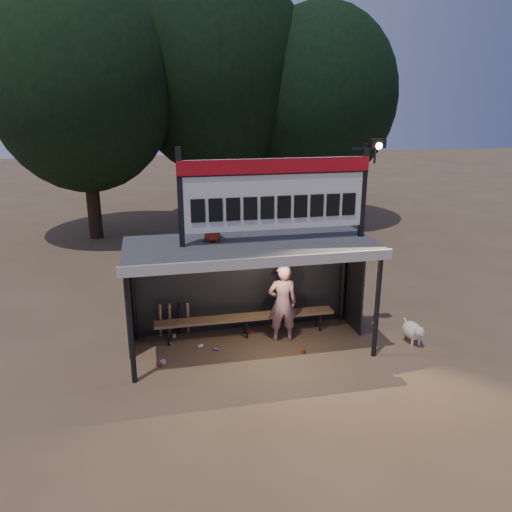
# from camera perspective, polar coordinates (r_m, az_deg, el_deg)

# --- Properties ---
(ground) EXTENTS (80.00, 80.00, 0.00)m
(ground) POSITION_cam_1_polar(r_m,az_deg,el_deg) (10.82, -0.60, -10.34)
(ground) COLOR brown
(ground) RESTS_ON ground
(player) EXTENTS (0.66, 0.46, 1.74)m
(player) POSITION_cam_1_polar(r_m,az_deg,el_deg) (10.77, 3.03, -5.39)
(player) COLOR silver
(player) RESTS_ON ground
(child_a) EXTENTS (0.66, 0.63, 1.08)m
(child_a) POSITION_cam_1_polar(r_m,az_deg,el_deg) (10.06, -5.69, 4.81)
(child_a) COLOR gray
(child_a) RESTS_ON dugout_shelter
(child_b) EXTENTS (0.53, 0.44, 0.92)m
(child_b) POSITION_cam_1_polar(r_m,az_deg,el_deg) (9.96, -5.02, 4.24)
(child_b) COLOR #A82A19
(child_b) RESTS_ON dugout_shelter
(dugout_shelter) EXTENTS (5.10, 2.08, 2.32)m
(dugout_shelter) POSITION_cam_1_polar(r_m,az_deg,el_deg) (10.32, -0.90, -0.61)
(dugout_shelter) COLOR #38383B
(dugout_shelter) RESTS_ON ground
(scoreboard_assembly) EXTENTS (4.10, 0.27, 1.99)m
(scoreboard_assembly) POSITION_cam_1_polar(r_m,az_deg,el_deg) (9.85, 2.56, 7.37)
(scoreboard_assembly) COLOR black
(scoreboard_assembly) RESTS_ON dugout_shelter
(bench) EXTENTS (4.00, 0.35, 0.48)m
(bench) POSITION_cam_1_polar(r_m,az_deg,el_deg) (11.12, -1.18, -7.07)
(bench) COLOR olive
(bench) RESTS_ON ground
(tree_left) EXTENTS (6.46, 6.46, 9.27)m
(tree_left) POSITION_cam_1_polar(r_m,az_deg,el_deg) (19.51, -19.27, 17.86)
(tree_left) COLOR black
(tree_left) RESTS_ON ground
(tree_mid) EXTENTS (7.22, 7.22, 10.36)m
(tree_mid) POSITION_cam_1_polar(r_m,az_deg,el_deg) (21.12, -4.51, 20.39)
(tree_mid) COLOR #301D15
(tree_mid) RESTS_ON ground
(tree_right) EXTENTS (6.08, 6.08, 8.72)m
(tree_right) POSITION_cam_1_polar(r_m,az_deg,el_deg) (21.06, 7.34, 17.65)
(tree_right) COLOR #311E16
(tree_right) RESTS_ON ground
(dog) EXTENTS (0.36, 0.81, 0.49)m
(dog) POSITION_cam_1_polar(r_m,az_deg,el_deg) (11.40, 17.52, -8.14)
(dog) COLOR white
(dog) RESTS_ON ground
(bats) EXTENTS (0.68, 0.35, 0.84)m
(bats) POSITION_cam_1_polar(r_m,az_deg,el_deg) (11.20, -9.33, -7.13)
(bats) COLOR olive
(bats) RESTS_ON ground
(litter) EXTENTS (3.07, 1.40, 0.08)m
(litter) POSITION_cam_1_polar(r_m,az_deg,el_deg) (10.78, -5.75, -10.34)
(litter) COLOR #AF2E1E
(litter) RESTS_ON ground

